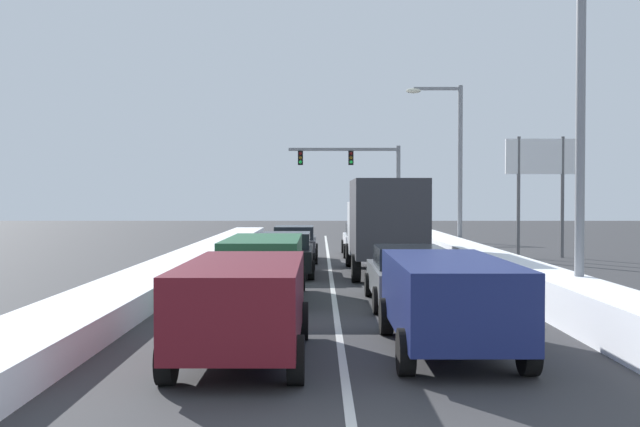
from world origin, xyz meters
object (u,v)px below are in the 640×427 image
Objects in this scene: sedan_charcoal_center_lane_fourth at (296,243)px; roadside_sign_right at (542,169)px; suv_maroon_center_lane_nearest at (245,300)px; sedan_black_center_lane_third at (288,254)px; sedan_gray_right_lane_second at (409,275)px; street_lamp_right_near at (567,99)px; suv_green_center_lane_second at (265,262)px; suv_navy_right_lane_nearest at (450,296)px; street_lamp_right_mid at (454,154)px; sedan_white_right_lane_fourth at (365,239)px; traffic_light_gantry at (365,171)px; box_truck_right_lane_third at (386,221)px.

sedan_charcoal_center_lane_fourth is 0.82× the size of roadside_sign_right.
suv_maroon_center_lane_nearest is 1.09× the size of sedan_black_center_lane_third.
sedan_gray_right_lane_second is at bearing -118.04° from roadside_sign_right.
street_lamp_right_near is at bearing 33.80° from suv_maroon_center_lane_nearest.
suv_green_center_lane_second is 11.82m from sedan_charcoal_center_lane_fourth.
suv_navy_right_lane_nearest is 0.61× the size of street_lamp_right_mid.
sedan_charcoal_center_lane_fourth is at bearing 89.36° from suv_maroon_center_lane_nearest.
sedan_gray_right_lane_second is at bearing 90.34° from suv_navy_right_lane_nearest.
sedan_white_right_lane_fourth is at bearing 90.73° from sedan_gray_right_lane_second.
suv_maroon_center_lane_nearest is at bearing -108.85° from street_lamp_right_mid.
sedan_white_right_lane_fourth and sedan_charcoal_center_lane_fourth have the same top height.
street_lamp_right_near is at bearing -91.55° from street_lamp_right_mid.
suv_maroon_center_lane_nearest is at bearing -146.20° from street_lamp_right_near.
sedan_white_right_lane_fourth is at bearing 90.63° from suv_navy_right_lane_nearest.
suv_navy_right_lane_nearest is at bearing -100.34° from street_lamp_right_mid.
roadside_sign_right is at bearing -15.56° from street_lamp_right_mid.
suv_green_center_lane_second is 18.11m from roadside_sign_right.
suv_maroon_center_lane_nearest reaches higher than sedan_black_center_lane_third.
suv_navy_right_lane_nearest is 0.65× the size of traffic_light_gantry.
suv_maroon_center_lane_nearest is 23.99m from roadside_sign_right.
suv_green_center_lane_second is at bearing -92.06° from sedan_charcoal_center_lane_fourth.
suv_navy_right_lane_nearest is 13.14m from box_truck_right_lane_third.
suv_navy_right_lane_nearest is at bearing -110.79° from roadside_sign_right.
suv_navy_right_lane_nearest is 36.72m from traffic_light_gantry.
street_lamp_right_mid is at bearing 49.08° from sedan_black_center_lane_third.
suv_green_center_lane_second is (-0.21, 7.31, 0.00)m from suv_maroon_center_lane_nearest.
sedan_white_right_lane_fourth is (-0.24, 8.35, -1.14)m from box_truck_right_lane_third.
roadside_sign_right is (7.77, 14.59, 3.25)m from sedan_gray_right_lane_second.
sedan_white_right_lane_fourth is at bearing 69.25° from sedan_black_center_lane_third.
suv_navy_right_lane_nearest is 18.86m from sedan_charcoal_center_lane_fourth.
sedan_black_center_lane_third is 0.53× the size of street_lamp_right_near.
suv_green_center_lane_second reaches higher than sedan_black_center_lane_third.
street_lamp_right_near is (3.44, -8.96, 3.16)m from box_truck_right_lane_third.
street_lamp_right_near reaches higher than suv_maroon_center_lane_nearest.
street_lamp_right_near is (3.48, -1.63, 4.29)m from sedan_gray_right_lane_second.
box_truck_right_lane_third is 10.81m from roadside_sign_right.
suv_maroon_center_lane_nearest is at bearing -96.55° from traffic_light_gantry.
sedan_gray_right_lane_second is 16.85m from roadside_sign_right.
suv_navy_right_lane_nearest is 22.00m from roadside_sign_right.
traffic_light_gantry is (0.66, 36.55, 3.48)m from suv_navy_right_lane_nearest.
suv_green_center_lane_second is 1.09× the size of sedan_charcoal_center_lane_fourth.
street_lamp_right_mid is (3.91, 8.32, 2.89)m from box_truck_right_lane_third.
suv_green_center_lane_second is (-3.57, -14.72, 0.25)m from sedan_white_right_lane_fourth.
suv_green_center_lane_second is 0.89× the size of roadside_sign_right.
sedan_white_right_lane_fourth is at bearing 172.20° from roadside_sign_right.
suv_maroon_center_lane_nearest is (-3.36, -22.02, 0.25)m from sedan_white_right_lane_fourth.
sedan_gray_right_lane_second is 1.00× the size of sedan_black_center_lane_third.
street_lamp_right_mid reaches higher than suv_green_center_lane_second.
street_lamp_right_near reaches higher than suv_green_center_lane_second.
sedan_gray_right_lane_second is 15.68m from sedan_white_right_lane_fourth.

